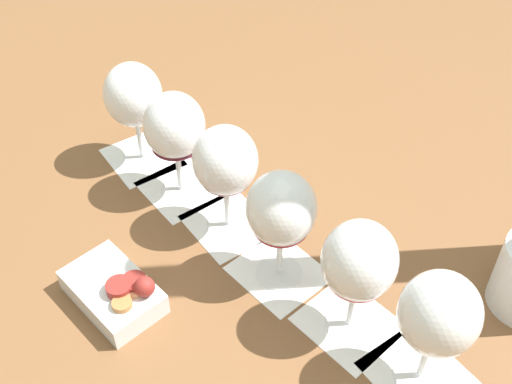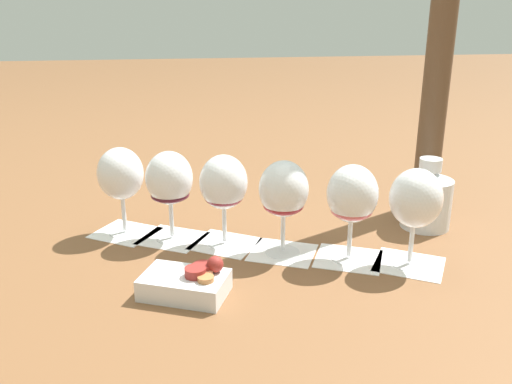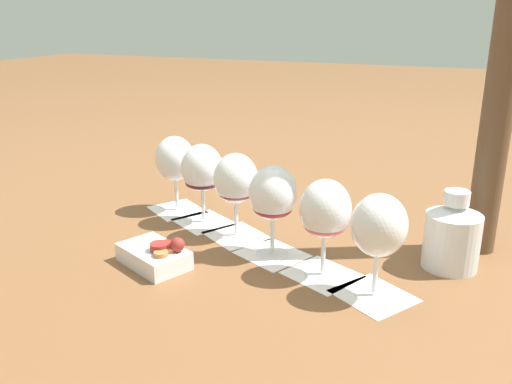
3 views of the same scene
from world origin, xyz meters
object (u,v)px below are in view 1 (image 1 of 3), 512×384
(wine_glass_1, at_px, (359,265))
(wine_glass_4, at_px, (175,130))
(wine_glass_3, at_px, (225,165))
(wine_glass_5, at_px, (133,99))
(snack_dish, at_px, (115,291))
(wine_glass_2, at_px, (281,213))
(wine_glass_0, at_px, (438,318))

(wine_glass_1, bearing_deg, wine_glass_4, -23.99)
(wine_glass_3, relative_size, wine_glass_4, 1.00)
(wine_glass_5, distance_m, snack_dish, 0.32)
(wine_glass_2, relative_size, wine_glass_3, 1.00)
(wine_glass_3, xyz_separation_m, wine_glass_5, (0.20, -0.09, 0.00))
(wine_glass_1, bearing_deg, snack_dish, 15.94)
(wine_glass_4, distance_m, wine_glass_5, 0.11)
(wine_glass_2, bearing_deg, wine_glass_4, -25.60)
(wine_glass_1, xyz_separation_m, wine_glass_4, (0.32, -0.14, 0.00))
(wine_glass_1, bearing_deg, wine_glass_3, -24.69)
(wine_glass_5, bearing_deg, wine_glass_0, 156.37)
(wine_glass_3, height_order, snack_dish, wine_glass_3)
(wine_glass_0, xyz_separation_m, wine_glass_3, (0.32, -0.14, -0.00))
(wine_glass_1, relative_size, wine_glass_2, 1.00)
(wine_glass_5, height_order, snack_dish, wine_glass_5)
(wine_glass_2, distance_m, wine_glass_5, 0.34)
(wine_glass_3, distance_m, wine_glass_4, 0.11)
(wine_glass_4, bearing_deg, wine_glass_2, 154.40)
(wine_glass_3, bearing_deg, wine_glass_4, -22.47)
(wine_glass_5, bearing_deg, snack_dish, 113.51)
(wine_glass_0, xyz_separation_m, wine_glass_1, (0.10, -0.04, 0.00))
(wine_glass_0, height_order, snack_dish, wine_glass_0)
(wine_glass_2, xyz_separation_m, wine_glass_4, (0.21, -0.10, 0.00))
(wine_glass_0, height_order, wine_glass_2, same)
(wine_glass_0, bearing_deg, wine_glass_5, -23.63)
(wine_glass_0, xyz_separation_m, wine_glass_4, (0.42, -0.18, 0.00))
(wine_glass_0, relative_size, snack_dish, 1.13)
(wine_glass_1, height_order, snack_dish, wine_glass_1)
(snack_dish, bearing_deg, wine_glass_2, -144.72)
(wine_glass_2, relative_size, wine_glass_4, 1.00)
(snack_dish, bearing_deg, wine_glass_4, -84.32)
(wine_glass_1, height_order, wine_glass_3, same)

